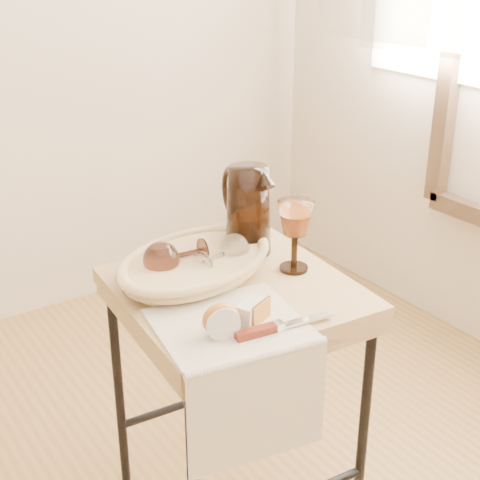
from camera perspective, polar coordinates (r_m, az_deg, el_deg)
side_table at (r=1.72m, az=-0.39°, el=-13.25°), size 0.54×0.54×0.63m
tea_towel at (r=1.39m, az=-0.86°, el=-7.03°), size 0.33×0.31×0.01m
bread_basket at (r=1.59m, az=-3.66°, el=-2.12°), size 0.43×0.35×0.05m
goblet_lying_a at (r=1.57m, az=-5.03°, el=-1.28°), size 0.14×0.09×0.08m
goblet_lying_b at (r=1.59m, az=-1.57°, el=-1.22°), size 0.13×0.10×0.07m
pitcher at (r=1.67m, az=0.69°, el=2.49°), size 0.20×0.26×0.26m
wine_goblet at (r=1.59m, az=4.56°, el=0.35°), size 0.09×0.09×0.17m
apple_half at (r=1.34m, az=-1.62°, el=-6.56°), size 0.08×0.06×0.07m
apple_wedge at (r=1.39m, az=0.90°, el=-5.99°), size 0.08×0.06×0.04m
table_knife at (r=1.37m, az=3.49°, el=-7.02°), size 0.22×0.05×0.02m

